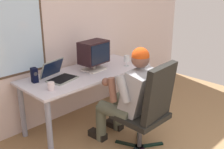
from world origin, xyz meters
The scene contains 9 objects.
wall_rear centered at (-0.04, 2.63, 1.40)m, with size 5.60×0.08×2.80m.
desk centered at (0.24, 2.21, 0.62)m, with size 1.70×0.72×0.71m.
office_chair centered at (0.26, 1.23, 0.57)m, with size 0.55×0.57×1.04m.
person_seated centered at (0.25, 1.50, 0.61)m, with size 0.55×0.79×1.18m.
crt_monitor centered at (0.36, 2.21, 0.94)m, with size 0.39×0.27×0.38m.
laptop centered at (-0.16, 2.27, 0.77)m, with size 0.40×0.39×0.22m.
wine_glass centered at (0.78, 2.03, 0.81)m, with size 0.07×0.07×0.15m.
desk_speaker centered at (-0.41, 2.36, 0.80)m, with size 0.07×0.09×0.17m.
coffee_mug centered at (-0.41, 2.04, 0.76)m, with size 0.07×0.07×0.09m.
Camera 1 is at (-1.86, -0.31, 1.85)m, focal length 43.75 mm.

